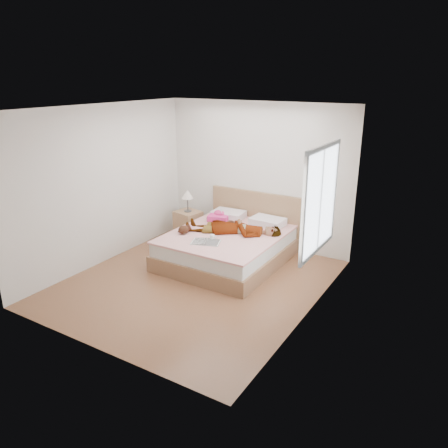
{
  "coord_description": "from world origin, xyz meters",
  "views": [
    {
      "loc": [
        3.51,
        -4.94,
        3.02
      ],
      "look_at": [
        0.0,
        0.85,
        0.7
      ],
      "focal_mm": 35.0,
      "sensor_mm": 36.0,
      "label": 1
    }
  ],
  "objects_px": {
    "bed": "(230,244)",
    "coffee_mug": "(212,237)",
    "plush_toy": "(184,229)",
    "woman": "(234,226)",
    "nightstand": "(188,223)",
    "magazine": "(206,242)",
    "phone": "(221,211)",
    "towel": "(219,217)"
  },
  "relations": [
    {
      "from": "towel",
      "to": "magazine",
      "type": "height_order",
      "value": "towel"
    },
    {
      "from": "coffee_mug",
      "to": "plush_toy",
      "type": "distance_m",
      "value": 0.56
    },
    {
      "from": "magazine",
      "to": "plush_toy",
      "type": "distance_m",
      "value": 0.56
    },
    {
      "from": "plush_toy",
      "to": "nightstand",
      "type": "xyz_separation_m",
      "value": [
        -0.59,
        0.92,
        -0.26
      ]
    },
    {
      "from": "woman",
      "to": "plush_toy",
      "type": "height_order",
      "value": "woman"
    },
    {
      "from": "bed",
      "to": "nightstand",
      "type": "xyz_separation_m",
      "value": [
        -1.19,
        0.46,
        0.05
      ]
    },
    {
      "from": "plush_toy",
      "to": "magazine",
      "type": "bearing_deg",
      "value": -17.06
    },
    {
      "from": "phone",
      "to": "magazine",
      "type": "bearing_deg",
      "value": -89.73
    },
    {
      "from": "woman",
      "to": "plush_toy",
      "type": "distance_m",
      "value": 0.83
    },
    {
      "from": "phone",
      "to": "bed",
      "type": "bearing_deg",
      "value": -63.61
    },
    {
      "from": "woman",
      "to": "nightstand",
      "type": "bearing_deg",
      "value": -127.64
    },
    {
      "from": "woman",
      "to": "towel",
      "type": "height_order",
      "value": "woman"
    },
    {
      "from": "magazine",
      "to": "plush_toy",
      "type": "xyz_separation_m",
      "value": [
        -0.54,
        0.16,
        0.06
      ]
    },
    {
      "from": "magazine",
      "to": "coffee_mug",
      "type": "relative_size",
      "value": 4.44
    },
    {
      "from": "coffee_mug",
      "to": "nightstand",
      "type": "bearing_deg",
      "value": 141.06
    },
    {
      "from": "plush_toy",
      "to": "coffee_mug",
      "type": "bearing_deg",
      "value": -0.55
    },
    {
      "from": "phone",
      "to": "nightstand",
      "type": "relative_size",
      "value": 0.1
    },
    {
      "from": "bed",
      "to": "coffee_mug",
      "type": "xyz_separation_m",
      "value": [
        -0.04,
        -0.47,
        0.28
      ]
    },
    {
      "from": "coffee_mug",
      "to": "nightstand",
      "type": "distance_m",
      "value": 1.5
    },
    {
      "from": "phone",
      "to": "plush_toy",
      "type": "distance_m",
      "value": 0.92
    },
    {
      "from": "towel",
      "to": "plush_toy",
      "type": "bearing_deg",
      "value": -99.18
    },
    {
      "from": "coffee_mug",
      "to": "nightstand",
      "type": "xyz_separation_m",
      "value": [
        -1.15,
        0.93,
        -0.23
      ]
    },
    {
      "from": "bed",
      "to": "woman",
      "type": "bearing_deg",
      "value": 25.41
    },
    {
      "from": "bed",
      "to": "magazine",
      "type": "relative_size",
      "value": 3.98
    },
    {
      "from": "woman",
      "to": "towel",
      "type": "bearing_deg",
      "value": -143.69
    },
    {
      "from": "woman",
      "to": "bed",
      "type": "bearing_deg",
      "value": -83.52
    },
    {
      "from": "bed",
      "to": "coffee_mug",
      "type": "bearing_deg",
      "value": -95.09
    },
    {
      "from": "phone",
      "to": "coffee_mug",
      "type": "bearing_deg",
      "value": -85.42
    },
    {
      "from": "towel",
      "to": "plush_toy",
      "type": "relative_size",
      "value": 1.56
    },
    {
      "from": "magazine",
      "to": "plush_toy",
      "type": "relative_size",
      "value": 1.98
    },
    {
      "from": "bed",
      "to": "coffee_mug",
      "type": "distance_m",
      "value": 0.55
    },
    {
      "from": "woman",
      "to": "towel",
      "type": "distance_m",
      "value": 0.64
    },
    {
      "from": "plush_toy",
      "to": "nightstand",
      "type": "bearing_deg",
      "value": 122.61
    },
    {
      "from": "coffee_mug",
      "to": "towel",
      "type": "bearing_deg",
      "value": 115.77
    },
    {
      "from": "woman",
      "to": "bed",
      "type": "xyz_separation_m",
      "value": [
        -0.06,
        -0.03,
        -0.35
      ]
    },
    {
      "from": "woman",
      "to": "bed",
      "type": "relative_size",
      "value": 0.77
    },
    {
      "from": "bed",
      "to": "coffee_mug",
      "type": "height_order",
      "value": "bed"
    },
    {
      "from": "phone",
      "to": "bed",
      "type": "xyz_separation_m",
      "value": [
        0.44,
        -0.43,
        -0.41
      ]
    },
    {
      "from": "plush_toy",
      "to": "phone",
      "type": "bearing_deg",
      "value": 79.53
    },
    {
      "from": "bed",
      "to": "towel",
      "type": "bearing_deg",
      "value": 139.39
    },
    {
      "from": "magazine",
      "to": "nightstand",
      "type": "distance_m",
      "value": 1.58
    },
    {
      "from": "phone",
      "to": "nightstand",
      "type": "bearing_deg",
      "value": 159.12
    }
  ]
}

